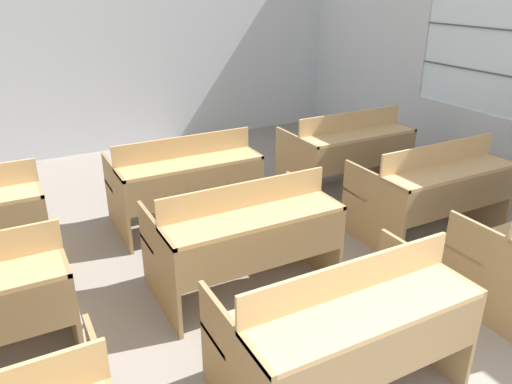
{
  "coord_description": "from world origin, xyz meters",
  "views": [
    {
      "loc": [
        -1.37,
        -0.41,
        2.16
      ],
      "look_at": [
        0.18,
        2.51,
        0.73
      ],
      "focal_mm": 35.0,
      "sensor_mm": 36.0,
      "label": 1
    }
  ],
  "objects_px": {
    "bench_second_center": "(244,233)",
    "bench_third_center": "(185,178)",
    "bench_front_center": "(343,325)",
    "bench_second_right": "(432,187)",
    "bench_third_right": "(347,149)"
  },
  "relations": [
    {
      "from": "bench_front_center",
      "to": "bench_second_center",
      "type": "bearing_deg",
      "value": 90.12
    },
    {
      "from": "bench_second_center",
      "to": "bench_third_right",
      "type": "distance_m",
      "value": 2.23
    },
    {
      "from": "bench_second_right",
      "to": "bench_third_right",
      "type": "xyz_separation_m",
      "value": [
        -0.0,
        1.21,
        0.0
      ]
    },
    {
      "from": "bench_third_center",
      "to": "bench_third_right",
      "type": "height_order",
      "value": "same"
    },
    {
      "from": "bench_front_center",
      "to": "bench_second_center",
      "type": "relative_size",
      "value": 1.0
    },
    {
      "from": "bench_third_center",
      "to": "bench_second_center",
      "type": "bearing_deg",
      "value": -90.4
    },
    {
      "from": "bench_third_center",
      "to": "bench_third_right",
      "type": "bearing_deg",
      "value": -0.22
    },
    {
      "from": "bench_front_center",
      "to": "bench_third_right",
      "type": "distance_m",
      "value": 3.03
    },
    {
      "from": "bench_second_center",
      "to": "bench_third_center",
      "type": "bearing_deg",
      "value": 89.6
    },
    {
      "from": "bench_second_center",
      "to": "bench_third_right",
      "type": "height_order",
      "value": "same"
    },
    {
      "from": "bench_front_center",
      "to": "bench_second_center",
      "type": "height_order",
      "value": "same"
    },
    {
      "from": "bench_third_center",
      "to": "bench_third_right",
      "type": "distance_m",
      "value": 1.86
    },
    {
      "from": "bench_front_center",
      "to": "bench_second_right",
      "type": "height_order",
      "value": "same"
    },
    {
      "from": "bench_third_right",
      "to": "bench_second_center",
      "type": "bearing_deg",
      "value": -147.0
    },
    {
      "from": "bench_front_center",
      "to": "bench_second_right",
      "type": "relative_size",
      "value": 1.0
    }
  ]
}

